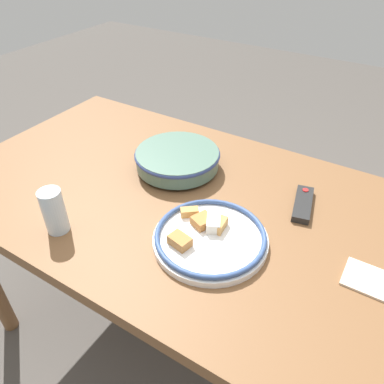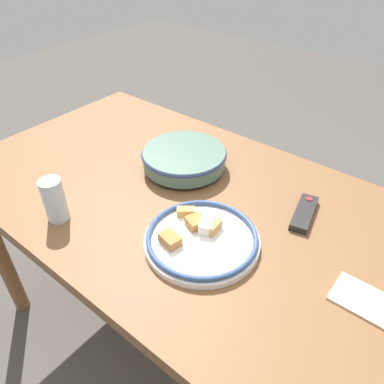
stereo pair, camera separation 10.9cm
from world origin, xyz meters
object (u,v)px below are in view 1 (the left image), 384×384
Objects in this scene: food_plate at (210,237)px; drinking_glass at (54,211)px; noodle_bowl at (177,159)px; tv_remote at (303,204)px.

food_plate is 2.34× the size of drinking_glass.
drinking_glass is (-0.11, -0.42, 0.02)m from noodle_bowl.
tv_remote is 1.27× the size of drinking_glass.
noodle_bowl is 0.36m from food_plate.
noodle_bowl is at bearing 136.97° from food_plate.
noodle_bowl reaches higher than tv_remote.
food_plate is at bearing -43.03° from noodle_bowl.
tv_remote is at bearing 39.61° from drinking_glass.
food_plate is (0.26, -0.24, -0.02)m from noodle_bowl.
drinking_glass reaches higher than noodle_bowl.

